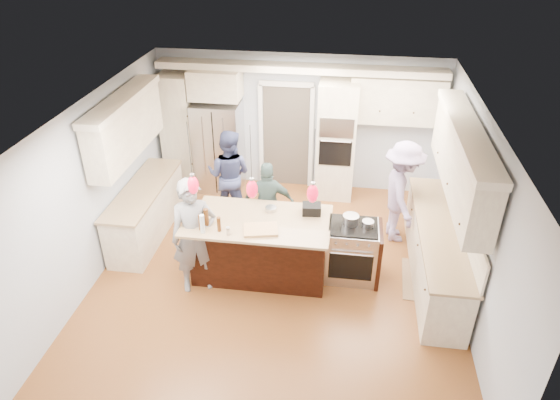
% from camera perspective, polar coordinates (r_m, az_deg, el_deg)
% --- Properties ---
extents(ground_plane, '(6.00, 6.00, 0.00)m').
position_cam_1_polar(ground_plane, '(7.96, -0.36, -8.42)').
color(ground_plane, brown).
rests_on(ground_plane, ground).
extents(room_shell, '(5.54, 6.04, 2.72)m').
position_cam_1_polar(room_shell, '(6.96, -0.41, 3.28)').
color(room_shell, '#B2BCC6').
rests_on(room_shell, ground).
extents(refrigerator, '(0.90, 0.70, 1.80)m').
position_cam_1_polar(refrigerator, '(9.98, -7.01, 6.07)').
color(refrigerator, '#B7B7BC').
rests_on(refrigerator, ground).
extents(oven_column, '(0.72, 0.69, 2.30)m').
position_cam_1_polar(oven_column, '(9.59, 6.45, 6.70)').
color(oven_column, '#EDE5C0').
rests_on(oven_column, ground).
extents(back_upper_cabinets, '(5.30, 0.61, 2.54)m').
position_cam_1_polar(back_upper_cabinets, '(9.62, -2.41, 10.29)').
color(back_upper_cabinets, '#EDE5C0').
rests_on(back_upper_cabinets, ground).
extents(right_counter_run, '(0.64, 3.10, 2.51)m').
position_cam_1_polar(right_counter_run, '(7.69, 18.31, -2.11)').
color(right_counter_run, '#EDE5C0').
rests_on(right_counter_run, ground).
extents(left_cabinets, '(0.64, 2.30, 2.51)m').
position_cam_1_polar(left_cabinets, '(8.65, -15.83, 2.14)').
color(left_cabinets, '#EDE5C0').
rests_on(left_cabinets, ground).
extents(kitchen_island, '(2.10, 1.46, 1.12)m').
position_cam_1_polar(kitchen_island, '(7.76, -2.10, -5.14)').
color(kitchen_island, black).
rests_on(kitchen_island, ground).
extents(island_range, '(0.82, 0.71, 0.92)m').
position_cam_1_polar(island_range, '(7.75, 8.36, -5.79)').
color(island_range, '#B7B7BC').
rests_on(island_range, ground).
extents(pendant_lights, '(1.75, 0.15, 1.03)m').
position_cam_1_polar(pendant_lights, '(6.56, -3.22, 1.27)').
color(pendant_lights, black).
rests_on(pendant_lights, ground).
extents(person_bar_end, '(0.78, 0.67, 1.82)m').
position_cam_1_polar(person_bar_end, '(7.29, -9.77, -4.17)').
color(person_bar_end, slate).
rests_on(person_bar_end, ground).
extents(person_far_left, '(0.89, 0.73, 1.70)m').
position_cam_1_polar(person_far_left, '(8.99, -5.83, 2.88)').
color(person_far_left, navy).
rests_on(person_far_left, ground).
extents(person_far_right, '(0.93, 0.51, 1.50)m').
position_cam_1_polar(person_far_right, '(8.26, -1.36, -0.47)').
color(person_far_right, '#435E5B').
rests_on(person_far_right, ground).
extents(person_range_side, '(0.82, 1.24, 1.79)m').
position_cam_1_polar(person_range_side, '(8.54, 13.69, 0.85)').
color(person_range_side, gray).
rests_on(person_range_side, ground).
extents(floor_rug, '(0.75, 1.05, 0.01)m').
position_cam_1_polar(floor_rug, '(8.14, 16.27, -8.82)').
color(floor_rug, '#997A53').
rests_on(floor_rug, ground).
extents(water_bottle, '(0.08, 0.08, 0.28)m').
position_cam_1_polar(water_bottle, '(6.91, -8.87, -2.72)').
color(water_bottle, silver).
rests_on(water_bottle, kitchen_island).
extents(beer_bottle_a, '(0.09, 0.09, 0.27)m').
position_cam_1_polar(beer_bottle_a, '(7.05, -8.41, -1.99)').
color(beer_bottle_a, '#48260D').
rests_on(beer_bottle_a, kitchen_island).
extents(beer_bottle_b, '(0.07, 0.07, 0.24)m').
position_cam_1_polar(beer_bottle_b, '(6.98, -9.06, -2.56)').
color(beer_bottle_b, '#48260D').
rests_on(beer_bottle_b, kitchen_island).
extents(beer_bottle_c, '(0.07, 0.07, 0.22)m').
position_cam_1_polar(beer_bottle_c, '(6.92, -7.00, -2.76)').
color(beer_bottle_c, '#48260D').
rests_on(beer_bottle_c, kitchen_island).
extents(drink_can, '(0.08, 0.08, 0.12)m').
position_cam_1_polar(drink_can, '(6.87, -5.94, -3.52)').
color(drink_can, '#B7B7BC').
rests_on(drink_can, kitchen_island).
extents(cutting_board, '(0.53, 0.43, 0.04)m').
position_cam_1_polar(cutting_board, '(6.93, -2.22, -3.40)').
color(cutting_board, tan).
rests_on(cutting_board, kitchen_island).
extents(pot_large, '(0.24, 0.24, 0.14)m').
position_cam_1_polar(pot_large, '(7.49, 8.09, -2.22)').
color(pot_large, '#B7B7BC').
rests_on(pot_large, island_range).
extents(pot_small, '(0.18, 0.18, 0.09)m').
position_cam_1_polar(pot_small, '(7.48, 10.01, -2.67)').
color(pot_small, '#B7B7BC').
rests_on(pot_small, island_range).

